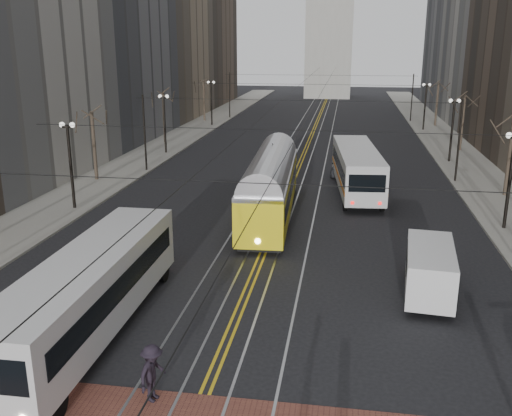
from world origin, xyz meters
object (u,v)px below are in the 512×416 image
(cargo_van, at_px, (429,273))
(sedan_grey, at_px, (343,165))
(streetcar, at_px, (270,192))
(rear_bus, at_px, (357,170))
(transit_bus, at_px, (91,295))
(pedestrian_d, at_px, (152,373))

(cargo_van, height_order, sedan_grey, cargo_van)
(streetcar, height_order, rear_bus, streetcar)
(streetcar, bearing_deg, sedan_grey, 68.53)
(transit_bus, height_order, pedestrian_d, transit_bus)
(streetcar, height_order, pedestrian_d, streetcar)
(sedan_grey, relative_size, pedestrian_d, 2.44)
(streetcar, bearing_deg, cargo_van, -54.11)
(rear_bus, bearing_deg, pedestrian_d, -108.70)
(streetcar, distance_m, rear_bus, 9.19)
(streetcar, bearing_deg, transit_bus, -108.89)
(transit_bus, height_order, rear_bus, rear_bus)
(streetcar, height_order, sedan_grey, streetcar)
(transit_bus, distance_m, streetcar, 16.81)
(rear_bus, height_order, sedan_grey, rear_bus)
(cargo_van, distance_m, sedan_grey, 24.15)
(rear_bus, bearing_deg, streetcar, -132.04)
(transit_bus, bearing_deg, rear_bus, 66.22)
(streetcar, relative_size, pedestrian_d, 7.53)
(rear_bus, xyz_separation_m, cargo_van, (2.99, -18.07, -0.51))
(cargo_van, xyz_separation_m, pedestrian_d, (-9.51, -9.20, -0.17))
(streetcar, height_order, cargo_van, streetcar)
(transit_bus, distance_m, pedestrian_d, 5.35)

